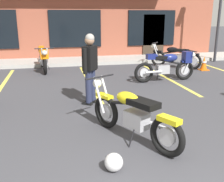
{
  "coord_description": "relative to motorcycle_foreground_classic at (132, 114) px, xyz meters",
  "views": [
    {
      "loc": [
        -1.1,
        -1.72,
        2.09
      ],
      "look_at": [
        0.07,
        3.51,
        0.55
      ],
      "focal_mm": 42.77,
      "sensor_mm": 36.0,
      "label": 1
    }
  ],
  "objects": [
    {
      "name": "motorcycle_red_sportbike",
      "position": [
        2.36,
        3.83,
        0.07
      ],
      "size": [
        2.11,
        0.66,
        0.98
      ],
      "color": "black",
      "rests_on": "ground_plane"
    },
    {
      "name": "ground_plane",
      "position": [
        -0.16,
        1.03,
        -0.46
      ],
      "size": [
        80.0,
        80.0,
        0.0
      ],
      "primitive_type": "plane",
      "color": "#3D3D42"
    },
    {
      "name": "motorcycle_foreground_classic",
      "position": [
        0.0,
        0.0,
        0.0
      ],
      "size": [
        1.26,
        1.92,
        0.98
      ],
      "color": "black",
      "rests_on": "ground_plane"
    },
    {
      "name": "motorcycle_orange_scrambler",
      "position": [
        3.57,
        5.9,
        0.0
      ],
      "size": [
        1.71,
        1.59,
        0.98
      ],
      "color": "black",
      "rests_on": "ground_plane"
    },
    {
      "name": "traffic_cone",
      "position": [
        4.47,
        5.19,
        -0.2
      ],
      "size": [
        0.34,
        0.34,
        0.53
      ],
      "color": "orange",
      "rests_on": "ground_plane"
    },
    {
      "name": "painted_stall_lines",
      "position": [
        -0.16,
        4.37,
        -0.46
      ],
      "size": [
        10.77,
        4.8,
        0.01
      ],
      "color": "#DBCC4C",
      "rests_on": "ground_plane"
    },
    {
      "name": "helmet_on_pavement",
      "position": [
        -0.52,
        -0.87,
        -0.33
      ],
      "size": [
        0.26,
        0.26,
        0.26
      ],
      "color": "silver",
      "rests_on": "ground_plane"
    },
    {
      "name": "sidewalk_kerb",
      "position": [
        -0.16,
        7.97,
        -0.39
      ],
      "size": [
        22.0,
        1.8,
        0.14
      ],
      "primitive_type": "cube",
      "color": "#A8A59E",
      "rests_on": "ground_plane"
    },
    {
      "name": "motorcycle_silver_naked",
      "position": [
        -1.63,
        6.31,
        0.07
      ],
      "size": [
        0.68,
        2.11,
        0.98
      ],
      "color": "black",
      "rests_on": "ground_plane"
    },
    {
      "name": "person_by_back_row",
      "position": [
        -0.42,
        2.07,
        0.49
      ],
      "size": [
        0.43,
        0.55,
        1.68
      ],
      "color": "black",
      "rests_on": "ground_plane"
    },
    {
      "name": "brick_storefront_building",
      "position": [
        -0.15,
        11.73,
        1.62
      ],
      "size": [
        14.18,
        6.72,
        4.17
      ],
      "color": "brown",
      "rests_on": "ground_plane"
    }
  ]
}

